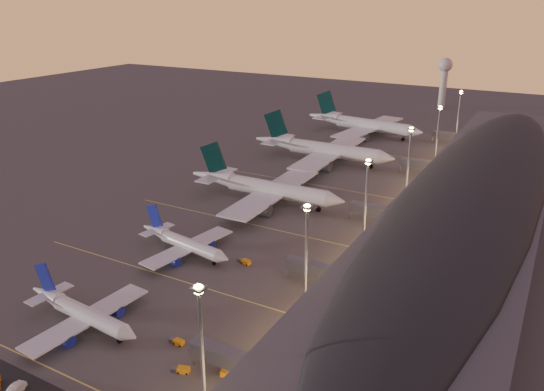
# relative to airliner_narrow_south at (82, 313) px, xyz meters

# --- Properties ---
(ground) EXTENTS (700.00, 700.00, 0.00)m
(ground) POSITION_rel_airliner_narrow_south_xyz_m (3.78, 31.28, -3.17)
(ground) COLOR #474542
(airliner_narrow_south) EXTENTS (34.39, 30.79, 12.28)m
(airliner_narrow_south) POSITION_rel_airliner_narrow_south_xyz_m (0.00, 0.00, 0.00)
(airliner_narrow_south) COLOR silver
(airliner_narrow_south) RESTS_ON ground
(airliner_narrow_north) EXTENTS (34.35, 31.00, 12.28)m
(airliner_narrow_north) POSITION_rel_airliner_narrow_south_xyz_m (-2.42, 39.36, -0.00)
(airliner_narrow_north) COLOR silver
(airliner_narrow_north) RESTS_ON ground
(airliner_wide_near) EXTENTS (61.13, 55.49, 19.61)m
(airliner_wide_near) POSITION_rel_airliner_narrow_south_xyz_m (-2.99, 86.25, 1.87)
(airliner_wide_near) COLOR silver
(airliner_wide_near) RESTS_ON ground
(airliner_wide_mid) EXTENTS (66.34, 60.18, 21.29)m
(airliner_wide_mid) POSITION_rel_airliner_narrow_south_xyz_m (-5.43, 141.83, 2.31)
(airliner_wide_mid) COLOR silver
(airliner_wide_mid) RESTS_ON ground
(airliner_wide_far) EXTENTS (66.57, 61.16, 21.31)m
(airliner_wide_far) POSITION_rel_airliner_narrow_south_xyz_m (-6.63, 197.97, 2.31)
(airliner_wide_far) COLOR silver
(airliner_wide_far) RESTS_ON ground
(terminal_building) EXTENTS (56.35, 255.00, 17.46)m
(terminal_building) POSITION_rel_airliner_narrow_south_xyz_m (65.62, 103.75, 5.61)
(terminal_building) COLOR #4B4C50
(terminal_building) RESTS_ON ground
(light_masts) EXTENTS (2.20, 217.20, 25.90)m
(light_masts) POSITION_rel_airliner_narrow_south_xyz_m (39.78, 96.28, 14.38)
(light_masts) COLOR slate
(light_masts) RESTS_ON ground
(radar_tower) EXTENTS (9.00, 9.00, 32.50)m
(radar_tower) POSITION_rel_airliner_narrow_south_xyz_m (13.78, 291.28, 18.70)
(radar_tower) COLOR silver
(radar_tower) RESTS_ON ground
(lane_markings) EXTENTS (90.00, 180.36, 0.00)m
(lane_markings) POSITION_rel_airliner_narrow_south_xyz_m (3.78, 71.28, -3.17)
(lane_markings) COLOR #D8C659
(lane_markings) RESTS_ON ground
(baggage_tug_a) EXTENTS (3.82, 2.48, 1.06)m
(baggage_tug_a) POSITION_rel_airliner_narrow_south_xyz_m (29.11, -1.94, -2.69)
(baggage_tug_a) COLOR orange
(baggage_tug_a) RESTS_ON ground
(baggage_tug_b) EXTENTS (3.48, 1.62, 1.02)m
(baggage_tug_b) POSITION_rel_airliner_narrow_south_xyz_m (22.71, 4.84, -2.71)
(baggage_tug_b) COLOR orange
(baggage_tug_b) RESTS_ON ground
(baggage_tug_c) EXTENTS (4.09, 2.26, 1.15)m
(baggage_tug_c) POSITION_rel_airliner_narrow_south_xyz_m (16.07, 42.47, -2.65)
(baggage_tug_c) COLOR orange
(baggage_tug_c) RESTS_ON ground
(baggage_tug_d) EXTENTS (2.37, 3.85, 1.07)m
(baggage_tug_d) POSITION_rel_airliner_narrow_south_xyz_m (36.76, 2.26, -2.68)
(baggage_tug_d) COLOR orange
(baggage_tug_d) RESTS_ON ground
(service_van_c) EXTENTS (2.93, 5.45, 1.70)m
(service_van_c) POSITION_rel_airliner_narrow_south_xyz_m (6.25, -22.02, -2.32)
(service_van_c) COLOR silver
(service_van_c) RESTS_ON ground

